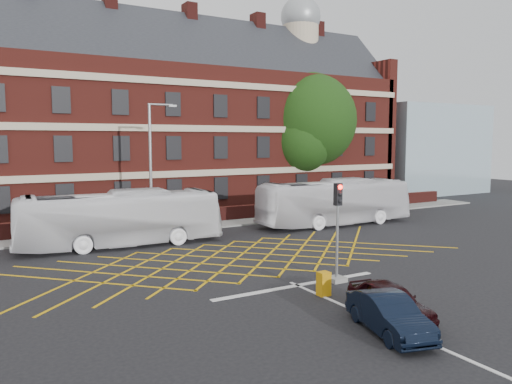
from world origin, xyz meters
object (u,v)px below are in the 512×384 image
car_maroon (390,300)px  deciduous_tree (309,127)px  car_navy (389,314)px  street_lamp (152,192)px  bus_left (120,219)px  utility_cabinet (324,284)px  traffic_light_near (337,241)px  bus_right (335,202)px

car_maroon → deciduous_tree: size_ratio=0.29×
car_navy → deciduous_tree: size_ratio=0.30×
car_navy → car_maroon: size_ratio=1.03×
car_navy → street_lamp: 19.27m
bus_left → utility_cabinet: bearing=-157.6°
bus_left → traffic_light_near: size_ratio=2.70×
bus_left → deciduous_tree: 23.16m
bus_left → car_maroon: size_ratio=3.17×
bus_left → bus_right: bus_right is taller
bus_left → deciduous_tree: size_ratio=0.94×
car_maroon → utility_cabinet: size_ratio=3.84×
traffic_light_near → street_lamp: (-3.60, 13.72, 1.06)m
car_maroon → bus_right: bearing=64.1°
car_maroon → street_lamp: (-2.33, 18.12, 2.21)m
bus_left → car_maroon: 17.08m
deciduous_tree → street_lamp: (-17.78, -7.84, -4.49)m
car_navy → traffic_light_near: traffic_light_near is taller
bus_right → utility_cabinet: bearing=141.7°
traffic_light_near → utility_cabinet: traffic_light_near is taller
bus_right → deciduous_tree: (5.00, 10.15, 5.67)m
car_navy → traffic_light_near: 5.95m
bus_right → car_maroon: size_ratio=3.25×
car_maroon → utility_cabinet: car_maroon is taller
bus_left → traffic_light_near: traffic_light_near is taller
bus_left → bus_right: bearing=-88.1°
deciduous_tree → street_lamp: 19.94m
bus_right → traffic_light_near: size_ratio=2.77×
utility_cabinet → street_lamp: bearing=97.3°
utility_cabinet → deciduous_tree: bearing=55.2°
bus_left → car_navy: (3.82, -17.32, -0.99)m
bus_right → car_maroon: bearing=148.9°
car_navy → utility_cabinet: car_navy is taller
traffic_light_near → utility_cabinet: size_ratio=4.51×
bus_right → deciduous_tree: 12.65m
deciduous_tree → traffic_light_near: 26.39m
bus_left → bus_right: 15.29m
traffic_light_near → street_lamp: 14.23m
bus_right → street_lamp: size_ratio=1.42×
deciduous_tree → bus_left: bearing=-154.6°
deciduous_tree → utility_cabinet: bearing=-124.8°
bus_left → traffic_light_near: 13.42m
utility_cabinet → bus_left: bearing=108.5°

